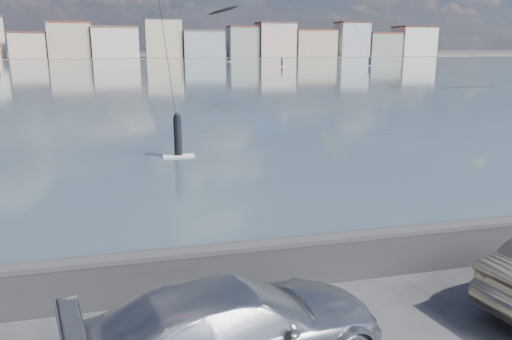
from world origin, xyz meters
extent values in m
cube|color=#455C67|center=(0.00, 91.50, 0.01)|extent=(500.00, 177.00, 0.00)
cube|color=#4C473D|center=(0.00, 200.00, 0.01)|extent=(500.00, 60.00, 0.00)
cube|color=#28282B|center=(0.00, 2.70, 0.45)|extent=(400.00, 0.35, 0.90)
cylinder|color=#28282B|center=(0.00, 2.70, 0.90)|extent=(400.00, 0.36, 0.36)
cube|color=beige|center=(-35.00, 186.00, 4.25)|extent=(12.00, 10.00, 8.50)
cube|color=brown|center=(-35.00, 186.00, 8.80)|extent=(12.24, 10.20, 0.60)
cube|color=#CCB293|center=(-21.50, 186.00, 6.00)|extent=(14.00, 11.00, 12.00)
cube|color=brown|center=(-21.50, 186.00, 12.30)|extent=(14.28, 11.22, 0.60)
cube|color=silver|center=(-6.00, 186.00, 5.25)|extent=(16.00, 13.00, 10.50)
cube|color=brown|center=(-6.00, 186.00, 10.80)|extent=(16.32, 13.26, 0.60)
cube|color=beige|center=(11.00, 186.00, 6.75)|extent=(13.00, 10.00, 13.50)
cube|color=#2D2D33|center=(11.00, 186.00, 13.80)|extent=(13.26, 10.20, 0.60)
cube|color=#9EA8B7|center=(25.50, 186.00, 4.75)|extent=(15.00, 12.00, 9.50)
cube|color=#4C423D|center=(25.50, 186.00, 9.80)|extent=(15.30, 12.24, 0.60)
cube|color=gray|center=(41.00, 186.00, 5.50)|extent=(11.00, 9.00, 11.00)
cube|color=brown|center=(41.00, 186.00, 11.30)|extent=(11.22, 9.18, 0.60)
cube|color=beige|center=(54.00, 186.00, 6.25)|extent=(14.00, 11.00, 12.50)
cube|color=#4C423D|center=(54.00, 186.00, 12.80)|extent=(14.28, 11.22, 0.60)
cube|color=#CCB293|center=(69.50, 186.00, 5.00)|extent=(16.00, 12.00, 10.00)
cube|color=brown|center=(69.50, 186.00, 10.30)|extent=(16.32, 12.24, 0.60)
cube|color=#B2B7C6|center=(86.00, 186.00, 6.50)|extent=(12.00, 10.00, 13.00)
cube|color=#562D23|center=(86.00, 186.00, 13.30)|extent=(12.24, 10.20, 0.60)
cube|color=gray|center=(99.50, 186.00, 4.50)|extent=(14.00, 11.00, 9.00)
cube|color=brown|center=(99.50, 186.00, 9.30)|extent=(14.28, 11.22, 0.60)
cube|color=white|center=(114.00, 186.00, 5.75)|extent=(15.00, 12.00, 11.50)
cube|color=#562D23|center=(114.00, 186.00, 11.80)|extent=(15.30, 12.24, 0.60)
imported|color=#B2B3B8|center=(-0.29, 0.22, 0.72)|extent=(5.23, 2.95, 1.43)
cube|color=white|center=(52.75, 102.61, 0.05)|extent=(1.40, 0.42, 0.08)
cylinder|color=black|center=(52.75, 102.61, 0.95)|extent=(0.36, 0.36, 1.70)
sphere|color=black|center=(52.75, 102.61, 1.85)|extent=(0.28, 0.28, 0.28)
cylinder|color=black|center=(51.54, 110.23, 11.45)|extent=(2.45, 15.27, 20.31)
cube|color=white|center=(31.65, 103.27, 0.05)|extent=(1.40, 0.42, 0.08)
cylinder|color=black|center=(31.65, 103.27, 0.95)|extent=(0.36, 0.36, 1.70)
sphere|color=black|center=(31.65, 103.27, 1.85)|extent=(0.28, 0.28, 0.28)
cylinder|color=black|center=(31.33, 109.45, 8.62)|extent=(0.68, 12.37, 14.66)
ellipsoid|color=black|center=(27.21, 150.68, 14.95)|extent=(10.26, 7.17, 3.69)
cube|color=white|center=(26.36, 138.34, 0.05)|extent=(1.40, 0.42, 0.08)
cylinder|color=black|center=(26.36, 138.34, 0.95)|extent=(0.36, 0.36, 1.70)
sphere|color=black|center=(26.36, 138.34, 1.85)|extent=(0.28, 0.28, 0.28)
cylinder|color=black|center=(26.78, 144.51, 8.12)|extent=(0.87, 12.36, 13.67)
cube|color=white|center=(0.29, 15.62, 0.05)|extent=(1.40, 0.42, 0.08)
cylinder|color=black|center=(0.29, 15.62, 0.95)|extent=(0.36, 0.36, 1.70)
sphere|color=black|center=(0.29, 15.62, 1.85)|extent=(0.28, 0.28, 0.28)
camera|label=1|loc=(-1.59, -6.44, 4.92)|focal=35.00mm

